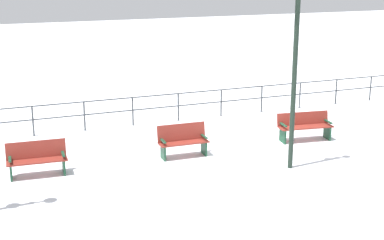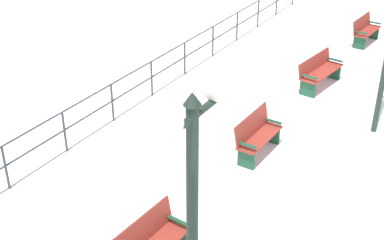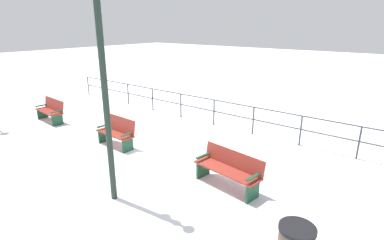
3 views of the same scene
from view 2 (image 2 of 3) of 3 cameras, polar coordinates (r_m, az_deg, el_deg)
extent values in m
plane|color=white|center=(13.55, 10.73, 0.32)|extent=(80.00, 80.00, 0.00)
cube|color=maroon|center=(8.76, -5.49, -11.66)|extent=(0.21, 1.53, 0.44)
cube|color=#19472D|center=(9.33, -1.57, -12.20)|extent=(0.42, 0.08, 0.43)
cube|color=#19472D|center=(9.10, -1.49, -10.66)|extent=(0.42, 0.10, 0.04)
cube|color=maroon|center=(11.68, 7.23, -1.85)|extent=(0.47, 1.44, 0.04)
cube|color=maroon|center=(11.63, 6.35, -0.47)|extent=(0.16, 1.43, 0.48)
cube|color=#19472D|center=(11.32, 5.76, -4.12)|extent=(0.39, 0.06, 0.43)
cube|color=#19472D|center=(12.28, 8.45, -1.49)|extent=(0.39, 0.06, 0.43)
cube|color=#19472D|center=(11.13, 5.94, -2.70)|extent=(0.39, 0.08, 0.04)
cube|color=#19472D|center=(12.11, 8.65, -0.14)|extent=(0.39, 0.08, 0.04)
cube|color=maroon|center=(15.12, 13.60, 4.98)|extent=(0.72, 1.75, 0.04)
cube|color=maroon|center=(15.13, 12.85, 5.97)|extent=(0.33, 1.70, 0.39)
cube|color=#19472D|center=(14.58, 12.16, 3.28)|extent=(0.44, 0.11, 0.45)
cube|color=#19472D|center=(15.84, 14.74, 5.05)|extent=(0.44, 0.11, 0.45)
cube|color=#19472D|center=(14.44, 12.37, 4.50)|extent=(0.45, 0.13, 0.04)
cube|color=#19472D|center=(15.70, 14.96, 6.18)|extent=(0.45, 0.13, 0.04)
cube|color=maroon|center=(18.78, 18.10, 8.97)|extent=(0.56, 1.46, 0.04)
cube|color=maroon|center=(18.77, 17.57, 9.79)|extent=(0.23, 1.43, 0.43)
cube|color=#19472D|center=(18.29, 17.34, 7.85)|extent=(0.40, 0.08, 0.44)
cube|color=#19472D|center=(19.40, 18.62, 8.81)|extent=(0.40, 0.08, 0.44)
cube|color=#19472D|center=(18.18, 17.55, 8.83)|extent=(0.40, 0.10, 0.04)
cube|color=#19472D|center=(19.29, 18.84, 9.74)|extent=(0.40, 0.10, 0.04)
cylinder|color=#1E2D23|center=(4.50, 0.03, 0.26)|extent=(0.07, 0.84, 0.07)
sphere|color=white|center=(4.13, -2.98, -0.38)|extent=(0.31, 0.31, 0.31)
sphere|color=white|center=(4.77, 2.65, 3.78)|extent=(0.31, 0.31, 0.31)
cone|color=#1E2D23|center=(4.42, 0.03, 2.31)|extent=(0.16, 0.16, 0.12)
cylinder|color=#383D42|center=(11.09, -19.16, -4.84)|extent=(0.05, 0.05, 0.97)
cylinder|color=#383D42|center=(12.00, -13.36, -1.25)|extent=(0.05, 0.05, 0.97)
cylinder|color=#383D42|center=(13.06, -8.45, 1.80)|extent=(0.05, 0.05, 0.97)
cylinder|color=#383D42|center=(14.23, -4.30, 4.37)|extent=(0.05, 0.05, 0.97)
cylinder|color=#383D42|center=(15.48, -0.78, 6.52)|extent=(0.05, 0.05, 0.97)
cylinder|color=#383D42|center=(16.80, 2.23, 8.32)|extent=(0.05, 0.05, 0.97)
cylinder|color=#383D42|center=(18.18, 4.81, 9.83)|extent=(0.05, 0.05, 0.97)
cylinder|color=#383D42|center=(19.60, 7.04, 11.11)|extent=(0.05, 0.05, 0.97)
cylinder|color=#383D42|center=(21.05, 8.98, 12.21)|extent=(0.05, 0.05, 0.97)
cylinder|color=#383D42|center=(14.66, -2.51, 7.24)|extent=(0.04, 18.11, 0.04)
cylinder|color=#383D42|center=(14.83, -2.47, 5.67)|extent=(0.04, 18.11, 0.04)
camera|label=1|loc=(11.11, 97.26, -9.58)|focal=53.06mm
camera|label=3|loc=(16.90, 37.04, 14.21)|focal=28.11mm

